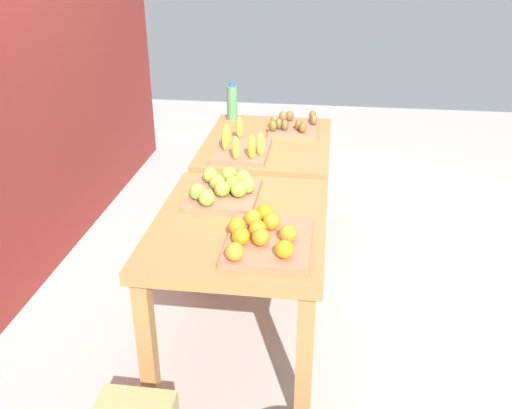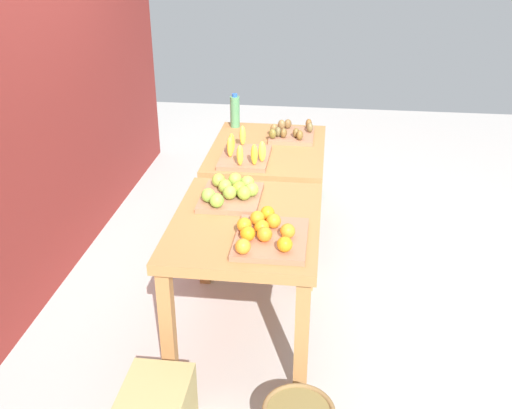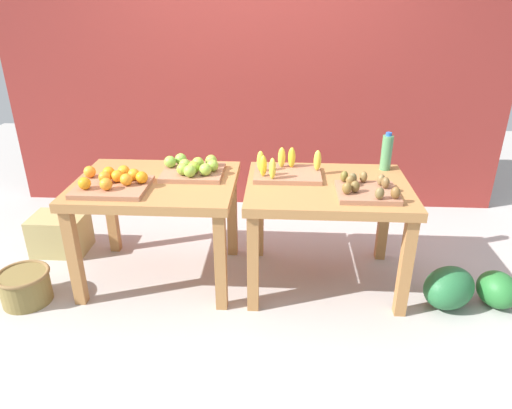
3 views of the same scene
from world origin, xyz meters
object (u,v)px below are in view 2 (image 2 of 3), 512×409
kiwi_bin (291,133)px  watermelon_pile (304,176)px  orange_bin (267,234)px  apple_bin (231,192)px  water_bottle (235,111)px  banana_crate (245,155)px  display_table_right (268,161)px  display_table_left (246,236)px

kiwi_bin → watermelon_pile: size_ratio=0.52×
orange_bin → apple_bin: (0.45, 0.26, 0.01)m
water_bottle → watermelon_pile: 1.02m
banana_crate → water_bottle: size_ratio=1.70×
water_bottle → banana_crate: bearing=-165.9°
apple_bin → banana_crate: banana_crate is taller
watermelon_pile → water_bottle: bearing=132.3°
banana_crate → water_bottle: 0.71m
apple_bin → banana_crate: 0.62m
display_table_right → display_table_left: bearing=180.0°
display_table_right → orange_bin: bearing=-174.1°
display_table_left → display_table_right: size_ratio=1.00×
banana_crate → watermelon_pile: 1.38m
orange_bin → banana_crate: (1.07, 0.27, -0.00)m
orange_bin → kiwi_bin: size_ratio=1.29×
water_bottle → display_table_left: bearing=-168.9°
orange_bin → display_table_left: bearing=32.0°
display_table_right → watermelon_pile: display_table_right is taller
orange_bin → banana_crate: bearing=14.0°
water_bottle → apple_bin: bearing=-172.0°
orange_bin → kiwi_bin: 1.56m
apple_bin → banana_crate: bearing=1.0°
display_table_right → kiwi_bin: size_ratio=2.89×
water_bottle → watermelon_pile: water_bottle is taller
display_table_left → orange_bin: size_ratio=2.24×
water_bottle → watermelon_pile: (0.48, -0.53, -0.72)m
orange_bin → water_bottle: water_bottle is taller
watermelon_pile → display_table_right: bearing=165.5°
kiwi_bin → water_bottle: water_bottle is taller
display_table_left → water_bottle: 1.58m
display_table_right → apple_bin: (-0.89, 0.12, 0.15)m
apple_bin → water_bottle: water_bottle is taller
display_table_right → apple_bin: bearing=172.5°
orange_bin → banana_crate: 1.10m
banana_crate → watermelon_pile: (1.17, -0.36, -0.64)m
kiwi_bin → watermelon_pile: kiwi_bin is taller
apple_bin → water_bottle: bearing=8.0°
water_bottle → display_table_right: bearing=-144.0°
display_table_right → banana_crate: bearing=154.8°
banana_crate → orange_bin: bearing=-166.0°
display_table_left → apple_bin: bearing=26.9°
display_table_right → water_bottle: 0.56m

